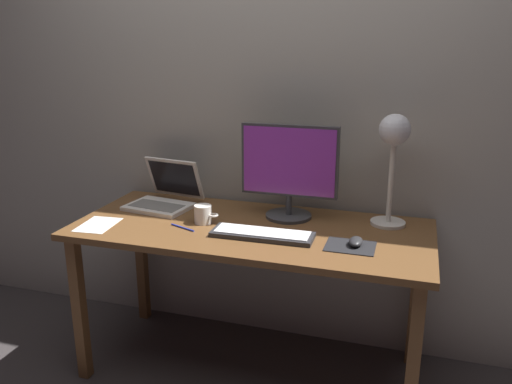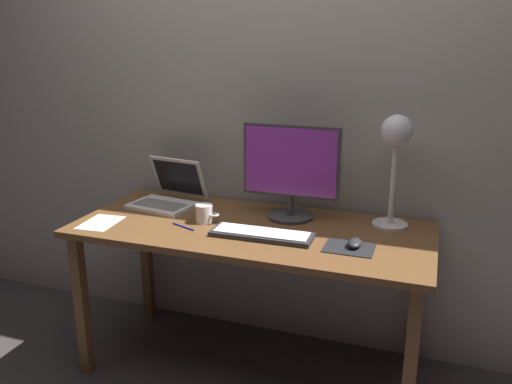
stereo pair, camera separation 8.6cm
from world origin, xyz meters
TOP-DOWN VIEW (x-y plane):
  - ground_plane at (0.00, 0.00)m, footprint 4.80×4.80m
  - back_wall at (0.00, 0.40)m, footprint 4.80×0.06m
  - desk at (0.00, 0.00)m, footprint 1.60×0.70m
  - monitor at (0.13, 0.17)m, footprint 0.45×0.22m
  - keyboard_main at (0.08, -0.11)m, footprint 0.44×0.15m
  - laptop at (-0.51, 0.18)m, footprint 0.35×0.34m
  - desk_lamp at (0.59, 0.21)m, footprint 0.16×0.16m
  - mousepad at (0.46, -0.11)m, footprint 0.20×0.16m
  - mouse at (0.48, -0.09)m, footprint 0.06×0.10m
  - coffee_mug at (-0.22, -0.02)m, footprint 0.12×0.08m
  - paper_sheet_near_mouse at (-0.67, -0.19)m, footprint 0.17×0.22m
  - pen at (-0.28, -0.11)m, footprint 0.13×0.06m

SIDE VIEW (x-z plane):
  - ground_plane at x=0.00m, z-range 0.00..0.00m
  - desk at x=0.00m, z-range 0.29..1.03m
  - paper_sheet_near_mouse at x=-0.67m, z-range 0.74..0.74m
  - mousepad at x=0.46m, z-range 0.74..0.74m
  - pen at x=-0.28m, z-range 0.74..0.75m
  - keyboard_main at x=0.08m, z-range 0.74..0.76m
  - mouse at x=0.48m, z-range 0.74..0.78m
  - coffee_mug at x=-0.22m, z-range 0.74..0.82m
  - laptop at x=-0.51m, z-range 0.69..0.92m
  - monitor at x=0.13m, z-range 0.76..1.20m
  - desk_lamp at x=0.59m, z-range 0.86..1.36m
  - back_wall at x=0.00m, z-range 0.00..2.60m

